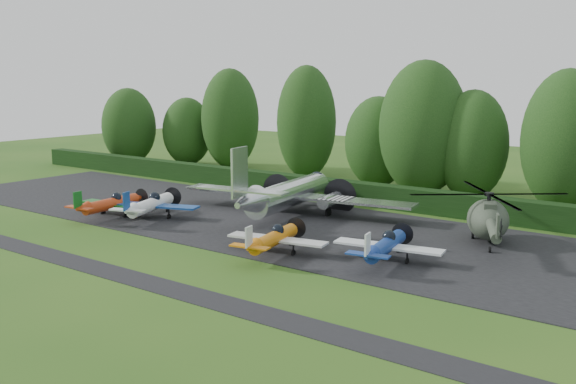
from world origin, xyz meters
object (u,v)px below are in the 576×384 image
Objects in this scene: light_plane_red at (111,204)px; helicopter at (488,216)px; light_plane_white at (151,204)px; light_plane_orange at (274,238)px; light_plane_blue at (386,245)px; transport_plane at (287,194)px.

light_plane_red is 0.58× the size of helicopter.
light_plane_white reaches higher than light_plane_orange.
light_plane_white is 21.29m from light_plane_blue.
light_plane_blue is at bearing -87.20° from helicopter.
light_plane_blue is (24.58, 1.61, -0.01)m from light_plane_red.
helicopter is (9.99, 11.33, 0.80)m from light_plane_orange.
transport_plane is at bearing 160.68° from light_plane_blue.
helicopter is at bearing 25.91° from light_plane_red.
transport_plane is 2.92× the size of light_plane_orange.
transport_plane is at bearing 62.70° from light_plane_white.
light_plane_white is 1.09× the size of light_plane_blue.
light_plane_red is at bearing -166.39° from light_plane_blue.
helicopter is (27.86, 10.26, 0.77)m from light_plane_red.
helicopter is at bearing 39.64° from light_plane_white.
light_plane_white reaches higher than light_plane_blue.
light_plane_orange is at bearing -47.73° from transport_plane.
light_plane_white is 14.78m from light_plane_orange.
light_plane_orange is (17.86, -1.07, -0.03)m from light_plane_red.
light_plane_orange is 15.13m from helicopter.
transport_plane is at bearing -151.95° from helicopter.
helicopter reaches higher than light_plane_blue.
transport_plane is at bearing 133.88° from light_plane_orange.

